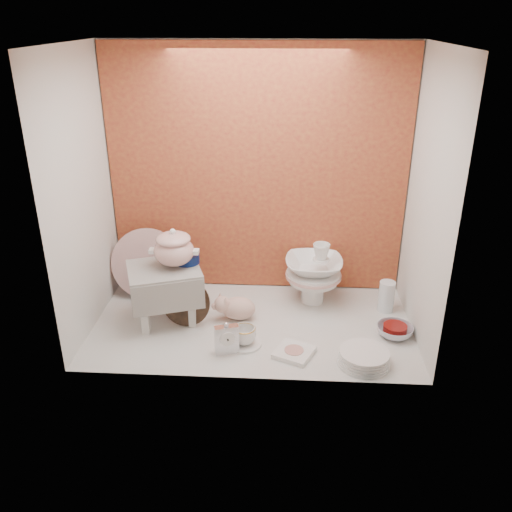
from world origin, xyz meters
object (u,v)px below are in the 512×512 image
at_px(soup_tureen, 174,247).
at_px(blue_white_vase, 144,274).
at_px(step_stool, 166,294).
at_px(crystal_bowl, 395,331).
at_px(floral_platter, 147,264).
at_px(mantel_clock, 227,338).
at_px(gold_rim_teacup, 244,335).
at_px(plush_pig, 238,308).
at_px(porcelain_tower, 313,273).
at_px(dinner_plate_stack, 364,358).

height_order(soup_tureen, blue_white_vase, soup_tureen).
distance_m(step_stool, soup_tureen, 0.29).
bearing_deg(crystal_bowl, floral_platter, 165.33).
xyz_separation_m(mantel_clock, gold_rim_teacup, (0.09, 0.08, -0.03)).
bearing_deg(soup_tureen, crystal_bowl, -5.92).
distance_m(step_stool, plush_pig, 0.42).
height_order(plush_pig, porcelain_tower, porcelain_tower).
xyz_separation_m(plush_pig, crystal_bowl, (0.87, -0.13, -0.04)).
bearing_deg(floral_platter, crystal_bowl, -14.67).
bearing_deg(plush_pig, gold_rim_teacup, -67.86).
bearing_deg(dinner_plate_stack, plush_pig, 149.40).
distance_m(soup_tureen, mantel_clock, 0.59).
xyz_separation_m(floral_platter, plush_pig, (0.58, -0.25, -0.14)).
distance_m(gold_rim_teacup, dinner_plate_stack, 0.63).
bearing_deg(blue_white_vase, plush_pig, -27.06).
relative_size(floral_platter, plush_pig, 1.78).
bearing_deg(blue_white_vase, soup_tureen, -49.51).
height_order(mantel_clock, porcelain_tower, porcelain_tower).
bearing_deg(plush_pig, floral_platter, 166.73).
relative_size(mantel_clock, porcelain_tower, 0.46).
xyz_separation_m(soup_tureen, floral_platter, (-0.23, 0.25, -0.23)).
bearing_deg(step_stool, plush_pig, -15.12).
height_order(soup_tureen, mantel_clock, soup_tureen).
height_order(plush_pig, gold_rim_teacup, plush_pig).
xyz_separation_m(soup_tureen, crystal_bowl, (1.23, -0.13, -0.41)).
xyz_separation_m(crystal_bowl, porcelain_tower, (-0.44, 0.37, 0.16)).
xyz_separation_m(step_stool, porcelain_tower, (0.85, 0.27, 0.03)).
distance_m(soup_tureen, plush_pig, 0.51).
distance_m(floral_platter, dinner_plate_stack, 1.43).
xyz_separation_m(plush_pig, porcelain_tower, (0.44, 0.24, 0.12)).
relative_size(step_stool, crystal_bowl, 1.98).
distance_m(soup_tureen, blue_white_vase, 0.53).
bearing_deg(blue_white_vase, gold_rim_teacup, -40.56).
distance_m(crystal_bowl, porcelain_tower, 0.60).
distance_m(floral_platter, blue_white_vase, 0.13).
bearing_deg(porcelain_tower, plush_pig, -151.17).
height_order(step_stool, crystal_bowl, step_stool).
bearing_deg(porcelain_tower, floral_platter, 179.17).
bearing_deg(dinner_plate_stack, blue_white_vase, 151.08).
xyz_separation_m(dinner_plate_stack, crystal_bowl, (0.20, 0.27, -0.01)).
bearing_deg(gold_rim_teacup, dinner_plate_stack, -12.25).
xyz_separation_m(plush_pig, dinner_plate_stack, (0.67, -0.40, -0.04)).
bearing_deg(mantel_clock, plush_pig, 67.36).
bearing_deg(crystal_bowl, soup_tureen, 174.08).
height_order(gold_rim_teacup, porcelain_tower, porcelain_tower).
distance_m(blue_white_vase, crystal_bowl, 1.57).
height_order(dinner_plate_stack, crystal_bowl, dinner_plate_stack).
bearing_deg(plush_pig, step_stool, -165.43).
distance_m(mantel_clock, crystal_bowl, 0.93).
xyz_separation_m(gold_rim_teacup, crystal_bowl, (0.82, 0.14, -0.03)).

